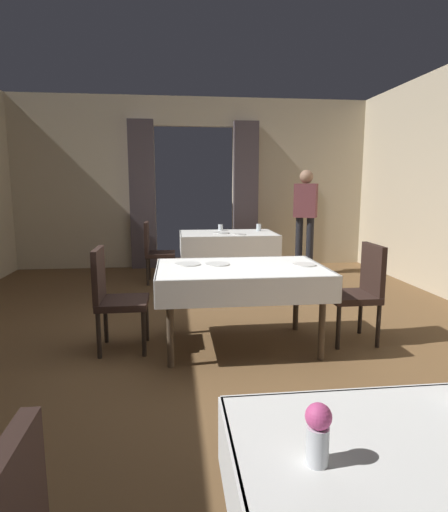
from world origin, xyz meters
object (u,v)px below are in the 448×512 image
Objects in this scene: plate_mid_b at (304,265)px; glass_far_a at (259,227)px; chair_mid_right at (360,288)px; flower_vase_near at (318,432)px; plate_far_c at (222,233)px; person_waiter_by_doorway at (305,213)px; plate_mid_c at (217,264)px; glass_far_d at (221,227)px; chair_far_left at (155,249)px; dining_table_far at (228,239)px; plate_far_b at (240,234)px; plate_mid_a at (187,264)px; chair_mid_left at (113,294)px; dining_table_mid at (241,275)px.

glass_far_a reaches higher than plate_mid_b.
chair_mid_right reaches higher than flower_vase_near.
person_waiter_by_doorway reaches higher than plate_far_c.
plate_mid_c is (0.02, 2.84, -0.09)m from flower_vase_near.
person_waiter_by_doorway is (0.42, 3.08, 0.51)m from chair_mid_right.
flower_vase_near is 5.41m from plate_far_c.
glass_far_d is at bearing 86.27° from flower_vase_near.
person_waiter_by_doorway reaches higher than chair_far_left.
plate_mid_b is 0.80m from plate_mid_c.
plate_far_c is 0.14× the size of person_waiter_by_doorway.
dining_table_far is 0.34m from plate_far_b.
dining_table_far is at bearing -160.28° from glass_far_a.
plate_mid_c and plate_far_b have the same top height.
person_waiter_by_doorway is at bearing 55.35° from plate_mid_a.
chair_mid_left and chair_far_left have the same top height.
chair_mid_right reaches higher than glass_far_a.
flower_vase_near is 0.79× the size of plate_mid_b.
flower_vase_near is 6.08m from person_waiter_by_doorway.
plate_mid_c is (0.69, -2.62, 0.24)m from chair_far_left.
plate_far_b is at bearing -128.73° from glass_far_a.
plate_mid_a is 1.00× the size of plate_far_c.
person_waiter_by_doorway is at bearing 10.47° from glass_far_a.
chair_mid_left is (-1.37, -2.70, -0.14)m from dining_table_far.
dining_table_far is 6.49× the size of plate_mid_c.
plate_mid_a is (-0.70, -2.60, 0.10)m from dining_table_far.
glass_far_d is (-0.22, 0.63, 0.04)m from plate_far_b.
plate_mid_c is (0.94, 0.06, 0.24)m from chair_mid_left.
person_waiter_by_doorway is (0.81, 0.15, 0.22)m from glass_far_a.
plate_mid_c is at bearing -108.65° from glass_far_a.
chair_mid_left is at bearing 178.25° from plate_mid_b.
chair_far_left is 4.11× the size of plate_mid_c.
person_waiter_by_doorway reaches higher than glass_far_a.
chair_far_left is 3.95× the size of plate_far_c.
glass_far_a is at bearing -14.17° from glass_far_d.
plate_mid_a and plate_far_b have the same top height.
chair_far_left is 4.98× the size of plate_far_b.
dining_table_far is 0.85× the size of person_waiter_by_doorway.
chair_mid_left reaches higher than plate_far_b.
chair_mid_right is at bearing 0.41° from dining_table_mid.
plate_far_b is 0.32m from plate_far_c.
plate_far_b reaches higher than dining_table_far.
plate_mid_c is (-0.79, 0.11, 0.00)m from plate_mid_b.
plate_far_c is at bearing 138.74° from plate_far_b.
chair_mid_right is (1.14, 0.01, -0.15)m from dining_table_mid.
dining_table_mid is 2.49m from plate_far_b.
plate_far_b is (0.84, 2.31, 0.00)m from plate_mid_a.
plate_mid_a is at bearing 163.00° from dining_table_mid.
dining_table_far is at bearing 63.10° from chair_mid_left.
glass_far_d is at bearing 87.15° from dining_table_mid.
dining_table_far is at bearing 97.42° from plate_mid_b.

